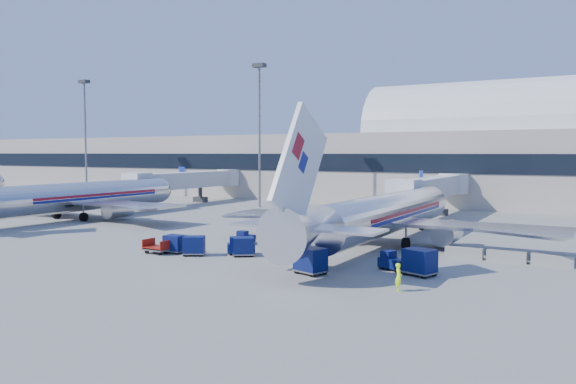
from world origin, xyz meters
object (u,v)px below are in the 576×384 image
Objects in this scene: barrier_mid at (506,257)px; tug_lead at (240,246)px; tug_left at (245,238)px; jetbridge_near at (434,188)px; cart_open_red at (158,249)px; jetbridge_mid at (192,180)px; cart_train_b at (194,245)px; airliner_mid at (76,197)px; cart_solo_far at (420,261)px; mast_far_west at (85,121)px; barrier_near at (464,253)px; mast_west at (259,114)px; cart_train_a at (244,246)px; cart_solo_near at (311,260)px; airliner_main at (382,215)px; tug_right at (392,261)px; ramp_worker at (399,277)px; cart_train_c at (175,243)px; barrier_far at (552,261)px.

tug_lead is (-20.27, -7.72, 0.24)m from barrier_mid.
tug_left reaches higher than barrier_mid.
jetbridge_near is 41.89m from cart_open_red.
jetbridge_mid is 11.90× the size of cart_train_b.
airliner_mid is 26.43m from jetbridge_mid.
jetbridge_near is 12.05× the size of cart_open_red.
cart_solo_far reaches higher than tug_left.
barrier_near is (78.00, -28.00, -14.34)m from mast_far_west.
cart_train_a is (21.78, -36.25, -13.94)m from mast_west.
mast_west is at bearing 155.24° from cart_solo_far.
cart_solo_near is 1.10× the size of cart_open_red.
cart_solo_far reaches higher than tug_lead.
airliner_main reaches higher than jetbridge_mid.
airliner_main is 14.78× the size of cart_solo_near.
tug_lead is 1.10× the size of cart_train_b.
cart_train_a is (33.78, -10.76, -2.08)m from airliner_mid.
tug_right is (-6.85, -7.33, 0.19)m from barrier_mid.
tug_right is 2.48m from cart_solo_far.
cart_open_red is at bearing 56.55° from ramp_worker.
cart_open_red is at bearing -153.24° from cart_solo_far.
cart_train_c is (55.73, -37.93, -13.97)m from mast_far_west.
airliner_main is 14.62× the size of tug_lead.
airliner_mid reaches higher than barrier_far.
cart_train_c is 0.71× the size of cart_solo_far.
barrier_near is at bearing 85.68° from tug_right.
barrier_near is at bearing -13.30° from tug_lead.
barrier_near is 13.29m from ramp_worker.
ramp_worker is at bearing -40.26° from cart_train_b.
tug_right is at bearing -11.95° from airliner_mid.
tug_right is 1.03× the size of cart_train_b.
cart_train_b is (32.38, -38.88, -3.06)m from jetbridge_mid.
cart_solo_far is (6.91, 3.42, -0.00)m from cart_solo_near.
jetbridge_near reaches higher than barrier_near.
mast_west is 8.84× the size of cart_solo_far.
airliner_mid is at bearing 127.69° from cart_train_a.
cart_train_b reaches higher than barrier_near.
cart_train_b is at bearing -154.44° from cart_solo_far.
airliner_mid is 34.64m from tug_lead.
cart_solo_far is (6.76, -10.67, -1.92)m from airliner_main.
airliner_main is at bearing 38.49° from cart_train_c.
cart_open_red is at bearing 155.03° from tug_left.
jetbridge_near is 1.22× the size of mast_far_west.
tug_left is 0.81× the size of cart_solo_near.
cart_train_c is (-28.87, -9.93, 0.37)m from barrier_far.
tug_lead reaches higher than barrier_mid.
jetbridge_mid reaches higher than cart_train_c.
mast_far_west is 9.49× the size of tug_right.
tug_right is 20.12m from cart_open_red.
cart_solo_near is at bearing -42.39° from jetbridge_mid.
cart_train_b is 1.01× the size of cart_open_red.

